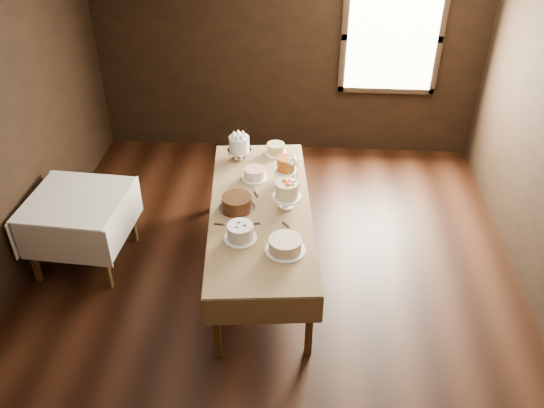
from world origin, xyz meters
The scene contains 21 objects.
floor centered at (0.00, 0.00, 0.00)m, with size 5.00×6.00×0.01m, color black.
ceiling centered at (0.00, 0.00, 2.80)m, with size 5.00×6.00×0.01m, color beige.
wall_back centered at (0.00, 3.00, 1.40)m, with size 5.00×0.02×2.80m, color black.
window centered at (1.30, 2.94, 1.60)m, with size 1.10×0.05×1.30m, color #FFEABF.
display_table centered at (-0.13, 0.40, 0.71)m, with size 1.21×2.55×0.76m.
side_table centered at (-1.95, 0.40, 0.69)m, with size 0.99×0.99×0.79m.
cake_meringue centered at (-0.44, 1.31, 0.89)m, with size 0.30×0.30×0.28m.
cake_speckled centered at (-0.05, 1.45, 0.82)m, with size 0.25×0.25×0.12m.
cake_lattice centered at (-0.23, 0.92, 0.81)m, with size 0.27×0.27×0.10m.
cake_caramel centered at (0.09, 0.90, 0.88)m, with size 0.26×0.26×0.28m.
cake_chocolate centered at (-0.35, 0.37, 0.83)m, with size 0.39×0.39×0.14m.
cake_flowers centered at (0.13, 0.43, 0.89)m, with size 0.28×0.28×0.29m.
cake_swirl centered at (-0.26, -0.10, 0.83)m, with size 0.30×0.30×0.15m.
cake_cream centered at (0.15, -0.23, 0.82)m, with size 0.41×0.41×0.12m.
cake_server_a centered at (-0.04, 0.16, 0.77)m, with size 0.24×0.03×0.01m, color silver.
cake_server_b centered at (0.21, 0.05, 0.77)m, with size 0.24×0.03×0.01m, color silver.
cake_server_c centered at (-0.23, 0.72, 0.77)m, with size 0.24×0.03×0.01m, color silver.
cake_server_d centered at (0.13, 0.70, 0.77)m, with size 0.24×0.03×0.01m, color silver.
cake_server_e centered at (-0.37, 0.09, 0.77)m, with size 0.24×0.03×0.01m, color silver.
flower_vase centered at (0.17, 0.75, 0.84)m, with size 0.14×0.14×0.15m, color #2D2823.
flower_bouquet centered at (0.17, 0.75, 1.03)m, with size 0.14×0.14×0.20m, color white, non-canonical shape.
Camera 1 is at (0.29, -4.01, 3.90)m, focal length 37.14 mm.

